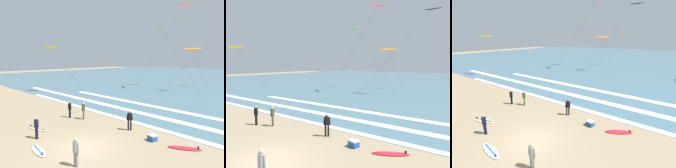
% 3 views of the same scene
% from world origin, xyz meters
% --- Properties ---
extents(ground_plane, '(160.00, 160.00, 0.00)m').
position_xyz_m(ground_plane, '(0.00, 0.00, 0.00)').
color(ground_plane, '#937F60').
extents(wave_foam_shoreline, '(46.50, 0.63, 0.01)m').
position_xyz_m(wave_foam_shoreline, '(1.92, 6.65, 0.01)').
color(wave_foam_shoreline, white).
rests_on(wave_foam_shoreline, ocean_surface).
extents(wave_foam_mid_break, '(59.53, 0.91, 0.01)m').
position_xyz_m(wave_foam_mid_break, '(0.72, 9.63, 0.01)').
color(wave_foam_mid_break, white).
rests_on(wave_foam_mid_break, ocean_surface).
extents(wave_foam_outer_break, '(40.39, 0.91, 0.01)m').
position_xyz_m(wave_foam_outer_break, '(1.19, 13.12, 0.01)').
color(wave_foam_outer_break, white).
rests_on(wave_foam_outer_break, ocean_surface).
extents(surfer_background_far, '(0.52, 0.32, 1.60)m').
position_xyz_m(surfer_background_far, '(-6.67, 3.29, 0.96)').
color(surfer_background_far, black).
rests_on(surfer_background_far, ground).
extents(surfer_mid_group, '(0.51, 0.32, 1.60)m').
position_xyz_m(surfer_mid_group, '(1.90, -1.75, 0.96)').
color(surfer_mid_group, gray).
rests_on(surfer_mid_group, ground).
extents(surfer_right_near, '(0.43, 0.41, 1.60)m').
position_xyz_m(surfer_right_near, '(-5.33, 3.94, 0.96)').
color(surfer_right_near, '#384223').
rests_on(surfer_right_near, ground).
extents(surfer_left_near, '(0.43, 0.41, 1.60)m').
position_xyz_m(surfer_left_near, '(-0.20, 4.74, 0.96)').
color(surfer_left_near, black).
rests_on(surfer_left_near, ground).
extents(surfboard_right_spare, '(2.11, 1.61, 0.25)m').
position_xyz_m(surfboard_right_spare, '(4.67, 4.63, 0.05)').
color(surfboard_right_spare, red).
rests_on(surfboard_right_spare, ground).
extents(kite_lime_low_near, '(9.57, 2.56, 10.73)m').
position_xyz_m(kite_lime_low_near, '(-11.69, 24.84, 10.44)').
color(kite_lime_low_near, '#70C628').
rests_on(kite_lime_low_near, ground).
extents(kite_yellow_high_left, '(5.20, 4.75, 7.46)m').
position_xyz_m(kite_yellow_high_left, '(-21.78, 9.63, 7.21)').
color(kite_yellow_high_left, yellow).
rests_on(kite_yellow_high_left, ground).
extents(kite_orange_mid_center, '(3.26, 5.09, 7.24)m').
position_xyz_m(kite_orange_mid_center, '(-6.34, 26.04, 7.00)').
color(kite_orange_mid_center, orange).
rests_on(kite_orange_mid_center, ground).
extents(kite_red_far_left, '(9.94, 4.22, 15.38)m').
position_xyz_m(kite_red_far_left, '(-10.48, 30.40, 15.04)').
color(kite_red_far_left, red).
rests_on(kite_red_far_left, ground).
extents(kite_black_far_right, '(8.17, 14.97, 14.67)m').
position_xyz_m(kite_black_far_right, '(-2.94, 36.09, 14.31)').
color(kite_black_far_right, black).
rests_on(kite_black_far_right, ground).
extents(cooler_box, '(0.69, 0.56, 0.44)m').
position_xyz_m(cooler_box, '(2.40, 4.25, 0.22)').
color(cooler_box, '#1E4C9E').
rests_on(cooler_box, ground).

